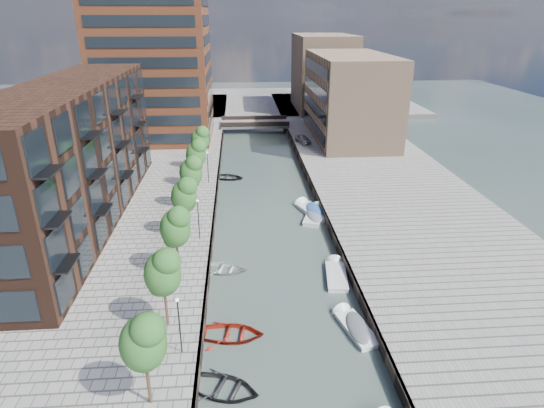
{
  "coord_description": "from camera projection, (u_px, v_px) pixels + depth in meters",
  "views": [
    {
      "loc": [
        -3.13,
        -15.72,
        21.2
      ],
      "look_at": [
        0.0,
        26.28,
        3.5
      ],
      "focal_mm": 30.0,
      "sensor_mm": 36.0,
      "label": 1
    }
  ],
  "objects": [
    {
      "name": "motorboat_1",
      "position": [
        354.0,
        326.0,
        33.06
      ],
      "size": [
        2.69,
        4.84,
        1.53
      ],
      "color": "white",
      "rests_on": "ground"
    },
    {
      "name": "apartment_block",
      "position": [
        73.0,
        155.0,
        45.99
      ],
      "size": [
        8.0,
        38.0,
        14.0
      ],
      "primitive_type": "cube",
      "color": "black",
      "rests_on": "quay_left"
    },
    {
      "name": "tree_2",
      "position": [
        175.0,
        226.0,
        36.79
      ],
      "size": [
        2.5,
        2.5,
        5.95
      ],
      "color": "#382619",
      "rests_on": "quay_left"
    },
    {
      "name": "sloop_2",
      "position": [
        232.0,
        337.0,
        32.25
      ],
      "size": [
        5.09,
        3.94,
        0.97
      ],
      "primitive_type": "imported",
      "rotation": [
        0.0,
        0.0,
        1.44
      ],
      "color": "#9F1E11",
      "rests_on": "ground"
    },
    {
      "name": "lamp_2",
      "position": [
        208.0,
        164.0,
        57.8
      ],
      "size": [
        0.24,
        0.24,
        4.12
      ],
      "color": "black",
      "rests_on": "quay_left"
    },
    {
      "name": "tower",
      "position": [
        153.0,
        47.0,
        75.27
      ],
      "size": [
        18.0,
        18.0,
        30.0
      ],
      "primitive_type": "cube",
      "color": "brown",
      "rests_on": "quay_left"
    },
    {
      "name": "lamp_1",
      "position": [
        198.0,
        215.0,
        43.09
      ],
      "size": [
        0.24,
        0.24,
        4.12
      ],
      "color": "black",
      "rests_on": "quay_left"
    },
    {
      "name": "quay_right",
      "position": [
        384.0,
        182.0,
        60.56
      ],
      "size": [
        20.0,
        140.0,
        1.0
      ],
      "primitive_type": "cube",
      "color": "gray",
      "rests_on": "ground"
    },
    {
      "name": "quay_wall_right",
      "position": [
        310.0,
        183.0,
        59.88
      ],
      "size": [
        0.25,
        140.0,
        1.0
      ],
      "primitive_type": "cube",
      "color": "#332823",
      "rests_on": "ground"
    },
    {
      "name": "sloop_3",
      "position": [
        223.0,
        271.0,
        40.48
      ],
      "size": [
        4.81,
        3.88,
        0.88
      ],
      "primitive_type": "imported",
      "rotation": [
        0.0,
        0.0,
        1.36
      ],
      "color": "silver",
      "rests_on": "ground"
    },
    {
      "name": "motorboat_3",
      "position": [
        312.0,
        211.0,
        52.31
      ],
      "size": [
        3.87,
        5.92,
        1.87
      ],
      "color": "white",
      "rests_on": "ground"
    },
    {
      "name": "motorboat_4",
      "position": [
        315.0,
        215.0,
        51.22
      ],
      "size": [
        3.34,
        5.49,
        1.73
      ],
      "color": "white",
      "rests_on": "ground"
    },
    {
      "name": "tree_1",
      "position": [
        162.0,
        271.0,
        30.35
      ],
      "size": [
        2.5,
        2.5,
        5.95
      ],
      "color": "#382619",
      "rests_on": "quay_left"
    },
    {
      "name": "quay_wall_left",
      "position": [
        217.0,
        186.0,
        59.04
      ],
      "size": [
        0.25,
        140.0,
        1.0
      ],
      "primitive_type": "cube",
      "color": "#332823",
      "rests_on": "ground"
    },
    {
      "name": "tree_3",
      "position": [
        184.0,
        194.0,
        43.23
      ],
      "size": [
        2.5,
        2.5,
        5.95
      ],
      "color": "#382619",
      "rests_on": "quay_left"
    },
    {
      "name": "lamp_0",
      "position": [
        179.0,
        320.0,
        28.38
      ],
      "size": [
        0.24,
        0.24,
        4.12
      ],
      "color": "black",
      "rests_on": "quay_left"
    },
    {
      "name": "tan_block_near",
      "position": [
        349.0,
        97.0,
        77.87
      ],
      "size": [
        12.0,
        25.0,
        14.0
      ],
      "primitive_type": "cube",
      "color": "#99775D",
      "rests_on": "quay_right"
    },
    {
      "name": "tree_6",
      "position": [
        200.0,
        138.0,
        62.53
      ],
      "size": [
        2.5,
        2.5,
        5.95
      ],
      "color": "#382619",
      "rests_on": "quay_left"
    },
    {
      "name": "tree_4",
      "position": [
        191.0,
        171.0,
        49.66
      ],
      "size": [
        2.5,
        2.5,
        5.95
      ],
      "color": "#382619",
      "rests_on": "quay_left"
    },
    {
      "name": "far_closure",
      "position": [
        250.0,
        102.0,
        114.62
      ],
      "size": [
        80.0,
        40.0,
        1.0
      ],
      "primitive_type": "cube",
      "color": "gray",
      "rests_on": "ground"
    },
    {
      "name": "sloop_4",
      "position": [
        228.0,
        179.0,
        63.09
      ],
      "size": [
        5.26,
        4.41,
        0.93
      ],
      "primitive_type": "imported",
      "rotation": [
        0.0,
        0.0,
        1.27
      ],
      "color": "black",
      "rests_on": "ground"
    },
    {
      "name": "motorboat_2",
      "position": [
        336.0,
        274.0,
        39.89
      ],
      "size": [
        2.29,
        5.06,
        1.63
      ],
      "color": "silver",
      "rests_on": "ground"
    },
    {
      "name": "car",
      "position": [
        303.0,
        139.0,
        76.5
      ],
      "size": [
        2.68,
        4.2,
        1.33
      ],
      "primitive_type": "imported",
      "rotation": [
        0.0,
        0.0,
        0.31
      ],
      "color": "#999C9D",
      "rests_on": "quay_right"
    },
    {
      "name": "water",
      "position": [
        264.0,
        188.0,
        59.65
      ],
      "size": [
        300.0,
        300.0,
        0.0
      ],
      "primitive_type": "plane",
      "color": "#38473F",
      "rests_on": "ground"
    },
    {
      "name": "tree_5",
      "position": [
        196.0,
        153.0,
        56.1
      ],
      "size": [
        2.5,
        2.5,
        5.95
      ],
      "color": "#382619",
      "rests_on": "quay_left"
    },
    {
      "name": "sloop_1",
      "position": [
        224.0,
        391.0,
        27.59
      ],
      "size": [
        5.49,
        4.75,
        0.95
      ],
      "primitive_type": "imported",
      "rotation": [
        0.0,
        0.0,
        1.2
      ],
      "color": "black",
      "rests_on": "ground"
    },
    {
      "name": "tan_block_far",
      "position": [
        323.0,
        73.0,
        101.39
      ],
      "size": [
        12.0,
        20.0,
        16.0
      ],
      "primitive_type": "cube",
      "color": "#99775D",
      "rests_on": "quay_right"
    },
    {
      "name": "tree_0",
      "position": [
        143.0,
        340.0,
        23.92
      ],
      "size": [
        2.5,
        2.5,
        5.95
      ],
      "color": "#382619",
      "rests_on": "quay_left"
    },
    {
      "name": "bridge",
      "position": [
        255.0,
        124.0,
        88.53
      ],
      "size": [
        13.0,
        6.0,
        1.3
      ],
      "color": "gray",
      "rests_on": "ground"
    }
  ]
}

